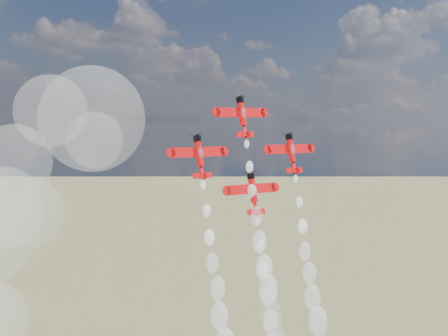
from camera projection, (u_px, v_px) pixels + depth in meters
plane_lead at (242, 116)px, 134.44m from camera, size 12.65×4.76×8.88m
plane_left at (200, 156)px, 126.86m from camera, size 12.65×4.76×8.88m
plane_right at (291, 152)px, 139.85m from camera, size 12.65×4.76×8.88m
plane_slot at (253, 193)px, 132.26m from camera, size 12.65×4.76×8.88m
smoke_trail_lead at (272, 321)px, 129.06m from camera, size 5.47×14.14×49.41m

